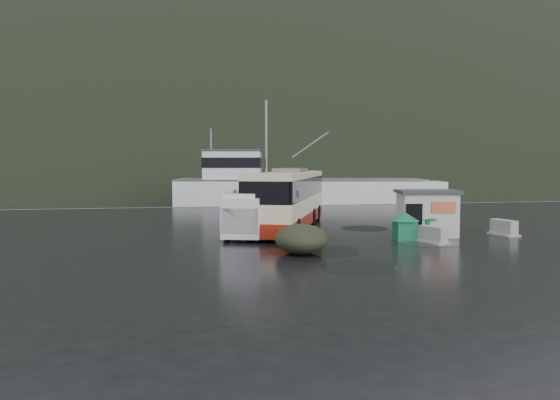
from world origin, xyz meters
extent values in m
plane|color=black|center=(0.00, 0.00, 0.00)|extent=(160.00, 160.00, 0.00)
cube|color=black|center=(0.00, 110.00, 0.00)|extent=(300.00, 180.00, 0.02)
cube|color=#999993|center=(0.00, 20.00, 0.00)|extent=(160.00, 0.60, 1.50)
ellipsoid|color=black|center=(10.00, 250.00, 0.00)|extent=(780.00, 540.00, 570.00)
cylinder|color=black|center=(-0.44, -3.31, 0.01)|extent=(3.83, 3.83, 0.01)
cylinder|color=black|center=(0.28, -7.07, 0.01)|extent=(2.72, 2.72, 0.01)
cylinder|color=black|center=(4.33, 3.71, 0.01)|extent=(2.57, 2.57, 0.01)
cylinder|color=black|center=(5.35, -2.08, 0.01)|extent=(2.83, 2.83, 0.01)
camera|label=1|loc=(-6.00, -25.26, 3.72)|focal=35.00mm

